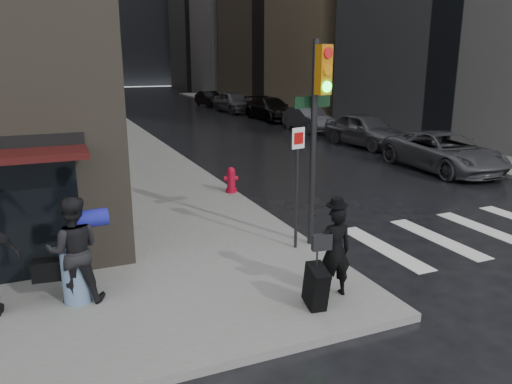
# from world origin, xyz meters

# --- Properties ---
(ground) EXTENTS (140.00, 140.00, 0.00)m
(ground) POSITION_xyz_m (0.00, 0.00, 0.00)
(ground) COLOR black
(ground) RESTS_ON ground
(sidewalk_left) EXTENTS (4.00, 50.00, 0.15)m
(sidewalk_left) POSITION_xyz_m (0.00, 27.00, 0.07)
(sidewalk_left) COLOR slate
(sidewalk_left) RESTS_ON ground
(sidewalk_right) EXTENTS (3.00, 50.00, 0.15)m
(sidewalk_right) POSITION_xyz_m (13.50, 27.00, 0.07)
(sidewalk_right) COLOR slate
(sidewalk_right) RESTS_ON ground
(crosswalk) EXTENTS (8.50, 3.00, 0.01)m
(crosswalk) POSITION_xyz_m (7.50, 1.00, 0.00)
(crosswalk) COLOR silver
(crosswalk) RESTS_ON ground
(man_overcoat) EXTENTS (1.05, 0.89, 1.83)m
(man_overcoat) POSITION_xyz_m (0.90, -0.88, 0.91)
(man_overcoat) COLOR black
(man_overcoat) RESTS_ON ground
(man_jeans) EXTENTS (1.34, 0.84, 1.90)m
(man_jeans) POSITION_xyz_m (-3.23, 0.74, 1.10)
(man_jeans) COLOR black
(man_jeans) RESTS_ON ground
(traffic_light) EXTENTS (1.10, 0.61, 4.50)m
(traffic_light) POSITION_xyz_m (1.89, 1.50, 3.05)
(traffic_light) COLOR black
(traffic_light) RESTS_ON ground
(fire_hydrant) EXTENTS (0.47, 0.36, 0.81)m
(fire_hydrant) POSITION_xyz_m (1.80, 6.55, 0.51)
(fire_hydrant) COLOR #A40A21
(fire_hydrant) RESTS_ON ground
(parked_car_0) EXTENTS (2.69, 5.43, 1.48)m
(parked_car_0) POSITION_xyz_m (10.74, 6.89, 0.74)
(parked_car_0) COLOR #47474C
(parked_car_0) RESTS_ON ground
(parked_car_1) EXTENTS (2.40, 4.99, 1.65)m
(parked_car_1) POSITION_xyz_m (11.21, 12.75, 0.82)
(parked_car_1) COLOR #4B4B50
(parked_car_1) RESTS_ON ground
(parked_car_2) EXTENTS (1.50, 4.28, 1.41)m
(parked_car_2) POSITION_xyz_m (11.25, 18.61, 0.70)
(parked_car_2) COLOR #45454A
(parked_car_2) RESTS_ON ground
(parked_car_3) EXTENTS (2.31, 5.44, 1.57)m
(parked_car_3) POSITION_xyz_m (11.46, 24.48, 0.78)
(parked_car_3) COLOR black
(parked_car_3) RESTS_ON ground
(parked_car_4) EXTENTS (2.20, 4.99, 1.67)m
(parked_car_4) POSITION_xyz_m (10.87, 30.34, 0.83)
(parked_car_4) COLOR #4C4C51
(parked_car_4) RESTS_ON ground
(parked_car_5) EXTENTS (1.68, 4.14, 1.34)m
(parked_car_5) POSITION_xyz_m (10.72, 36.21, 0.67)
(parked_car_5) COLOR black
(parked_car_5) RESTS_ON ground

